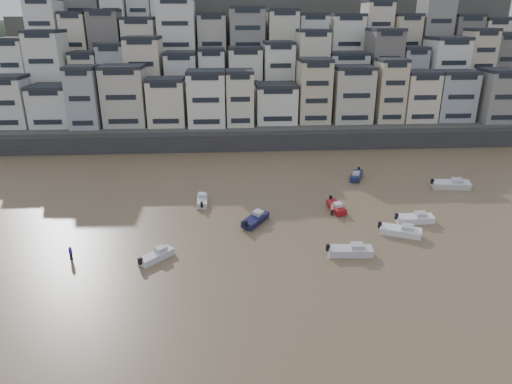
{
  "coord_description": "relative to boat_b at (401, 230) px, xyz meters",
  "views": [
    {
      "loc": [
        0.35,
        -26.74,
        25.87
      ],
      "look_at": [
        4.15,
        30.0,
        4.0
      ],
      "focal_mm": 32.0,
      "sensor_mm": 36.0,
      "label": 1
    }
  ],
  "objects": [
    {
      "name": "person_pink",
      "position": [
        -7.25,
        6.89,
        0.12
      ],
      "size": [
        0.44,
        0.44,
        1.74
      ],
      "primitive_type": null,
      "color": "#E1A29F",
      "rests_on": "ground"
    },
    {
      "name": "boat_i",
      "position": [
        0.31,
        21.64,
        -0.04
      ],
      "size": [
        3.71,
        5.5,
        1.43
      ],
      "primitive_type": null,
      "rotation": [
        0.0,
        0.0,
        -1.99
      ],
      "color": "#151E44",
      "rests_on": "ground"
    },
    {
      "name": "person_blue",
      "position": [
        -39.65,
        -3.64,
        0.12
      ],
      "size": [
        0.44,
        0.44,
        1.74
      ],
      "primitive_type": null,
      "color": "#341AC5",
      "rests_on": "ground"
    },
    {
      "name": "hillside",
      "position": [
        -7.34,
        80.96,
        12.25
      ],
      "size": [
        141.04,
        66.0,
        50.0
      ],
      "color": "#4C4C47",
      "rests_on": "ground"
    },
    {
      "name": "boat_j",
      "position": [
        -29.97,
        -4.16,
        -0.1
      ],
      "size": [
        4.4,
        4.55,
        1.3
      ],
      "primitive_type": null,
      "rotation": [
        0.0,
        0.0,
        0.82
      ],
      "color": "silver",
      "rests_on": "ground"
    },
    {
      "name": "boat_a",
      "position": [
        -7.71,
        -4.69,
        0.01
      ],
      "size": [
        5.68,
        2.2,
        1.52
      ],
      "primitive_type": null,
      "rotation": [
        0.0,
        0.0,
        -0.07
      ],
      "color": "silver",
      "rests_on": "ground"
    },
    {
      "name": "boat_c",
      "position": [
        -18.09,
        4.8,
        -0.01
      ],
      "size": [
        4.51,
        5.58,
        1.5
      ],
      "primitive_type": null,
      "rotation": [
        0.0,
        0.0,
        0.99
      ],
      "color": "#14153F",
      "rests_on": "ground"
    },
    {
      "name": "harbor_wall",
      "position": [
        -12.08,
        41.12,
        1.0
      ],
      "size": [
        140.0,
        3.0,
        3.5
      ],
      "primitive_type": "cube",
      "color": "#38383A",
      "rests_on": "ground"
    },
    {
      "name": "boat_g",
      "position": [
        14.19,
        15.92,
        0.12
      ],
      "size": [
        6.62,
        2.93,
        1.75
      ],
      "primitive_type": null,
      "rotation": [
        0.0,
        0.0,
        -0.13
      ],
      "color": "silver",
      "rests_on": "ground"
    },
    {
      "name": "boat_d",
      "position": [
        3.28,
        3.62,
        -0.01
      ],
      "size": [
        5.49,
        1.84,
        1.49
      ],
      "primitive_type": null,
      "rotation": [
        0.0,
        0.0,
        0.01
      ],
      "color": "white",
      "rests_on": "ground"
    },
    {
      "name": "boat_b",
      "position": [
        0.0,
        0.0,
        0.0
      ],
      "size": [
        5.78,
        3.96,
        1.51
      ],
      "primitive_type": null,
      "rotation": [
        0.0,
        0.0,
        -0.43
      ],
      "color": "white",
      "rests_on": "ground"
    },
    {
      "name": "boat_e",
      "position": [
        -6.28,
        8.45,
        -0.07
      ],
      "size": [
        2.28,
        5.18,
        1.37
      ],
      "primitive_type": null,
      "rotation": [
        0.0,
        0.0,
        -1.44
      ],
      "color": "maroon",
      "rests_on": "ground"
    },
    {
      "name": "boat_f",
      "position": [
        -25.53,
        12.2,
        -0.07
      ],
      "size": [
        1.8,
        5.08,
        1.37
      ],
      "primitive_type": null,
      "rotation": [
        0.0,
        0.0,
        1.6
      ],
      "color": "silver",
      "rests_on": "ground"
    }
  ]
}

